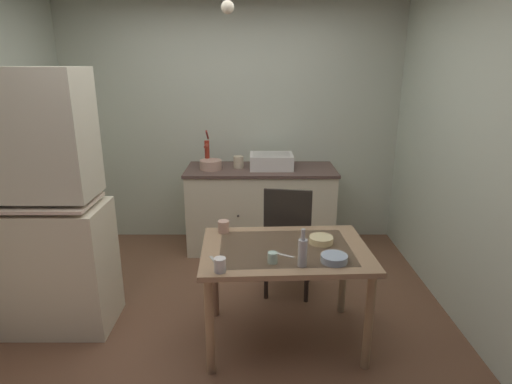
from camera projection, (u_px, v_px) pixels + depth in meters
ground_plane at (224, 321)px, 3.26m from camera, size 4.60×4.60×0.00m
wall_back at (234, 125)px, 4.57m from camera, size 3.70×0.10×2.56m
wall_right at (488, 161)px, 2.88m from camera, size 0.10×3.54×2.56m
hutch_cabinet at (39, 214)px, 2.98m from camera, size 0.95×0.49×1.91m
counter_cabinet at (262, 208)px, 4.47m from camera, size 1.55×0.64×0.88m
sink_basin at (273, 161)px, 4.31m from camera, size 0.44×0.34×0.15m
hand_pump at (209, 151)px, 4.33m from camera, size 0.05×0.27×0.39m
mixing_bowl_counter at (213, 165)px, 4.28m from camera, size 0.22×0.22×0.10m
stoneware_crock at (240, 162)px, 4.34m from camera, size 0.10×0.10×0.12m
dining_table at (287, 260)px, 2.87m from camera, size 1.17×0.83×0.72m
chair_far_side at (290, 240)px, 3.49m from camera, size 0.46×0.46×0.98m
serving_bowl_wide at (323, 240)px, 2.91m from camera, size 0.17×0.17×0.05m
soup_bowl_small at (336, 259)px, 2.63m from camera, size 0.17×0.17×0.05m
teacup_cream at (274, 258)px, 2.62m from camera, size 0.06×0.06×0.07m
mug_tall at (222, 265)px, 2.51m from camera, size 0.07×0.07×0.09m
teacup_mint at (225, 226)px, 3.10m from camera, size 0.08×0.08×0.09m
glass_bottle at (304, 252)px, 2.56m from camera, size 0.06×0.06×0.24m
table_knife at (283, 254)px, 2.74m from camera, size 0.17×0.10×0.00m
teaspoon_near_bowl at (217, 261)px, 2.65m from camera, size 0.09×0.15×0.00m
pendant_bulb at (230, 7)px, 2.52m from camera, size 0.08×0.08×0.08m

